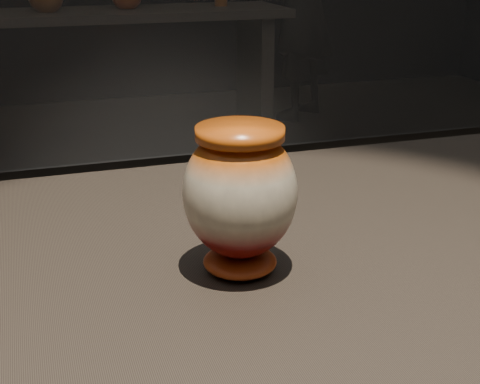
% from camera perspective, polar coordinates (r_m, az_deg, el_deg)
% --- Properties ---
extents(main_vase, '(0.17, 0.17, 0.18)m').
position_cam_1_polar(main_vase, '(0.78, 0.00, -0.22)').
color(main_vase, '#610B08').
rests_on(main_vase, display_plinth).
extents(back_shelf, '(2.00, 0.60, 0.90)m').
position_cam_1_polar(back_shelf, '(4.12, -10.23, 11.41)').
color(back_shelf, black).
rests_on(back_shelf, ground).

